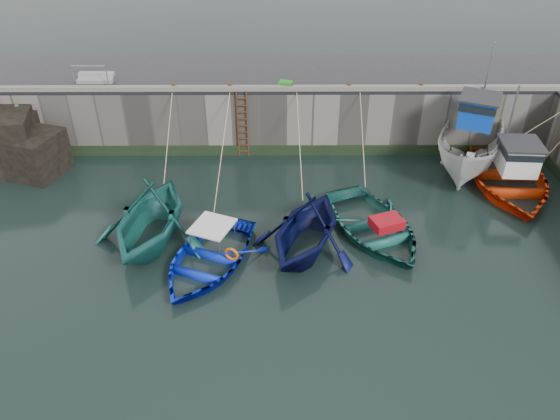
{
  "coord_description": "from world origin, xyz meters",
  "views": [
    {
      "loc": [
        -0.39,
        -12.89,
        12.39
      ],
      "look_at": [
        -0.31,
        3.56,
        1.2
      ],
      "focal_mm": 35.0,
      "sensor_mm": 36.0,
      "label": 1
    }
  ],
  "objects_px": {
    "boat_near_white": "(153,240)",
    "boat_near_blacktrim": "(305,250)",
    "boat_near_blue": "(208,264)",
    "bollard_a": "(174,87)",
    "boat_far_orange": "(508,176)",
    "bollard_c": "(291,86)",
    "boat_far_white": "(471,145)",
    "bollard_d": "(349,86)",
    "fish_crate": "(286,85)",
    "bollard_e": "(421,86)",
    "boat_near_navy": "(373,233)",
    "bollard_b": "(230,87)",
    "ladder": "(242,125)"
  },
  "relations": [
    {
      "from": "boat_near_blacktrim",
      "to": "bollard_c",
      "type": "distance_m",
      "value": 8.21
    },
    {
      "from": "boat_near_blacktrim",
      "to": "bollard_c",
      "type": "height_order",
      "value": "bollard_c"
    },
    {
      "from": "ladder",
      "to": "bollard_c",
      "type": "relative_size",
      "value": 11.43
    },
    {
      "from": "bollard_e",
      "to": "bollard_a",
      "type": "bearing_deg",
      "value": 180.0
    },
    {
      "from": "boat_near_blue",
      "to": "boat_near_navy",
      "type": "relative_size",
      "value": 0.93
    },
    {
      "from": "fish_crate",
      "to": "boat_near_blue",
      "type": "bearing_deg",
      "value": -91.13
    },
    {
      "from": "ladder",
      "to": "boat_far_white",
      "type": "distance_m",
      "value": 10.3
    },
    {
      "from": "bollard_b",
      "to": "bollard_e",
      "type": "xyz_separation_m",
      "value": [
        8.5,
        0.0,
        0.0
      ]
    },
    {
      "from": "boat_near_white",
      "to": "bollard_b",
      "type": "distance_m",
      "value": 8.08
    },
    {
      "from": "boat_far_orange",
      "to": "bollard_b",
      "type": "distance_m",
      "value": 12.69
    },
    {
      "from": "ladder",
      "to": "bollard_d",
      "type": "height_order",
      "value": "bollard_d"
    },
    {
      "from": "boat_near_blue",
      "to": "boat_far_white",
      "type": "distance_m",
      "value": 13.07
    },
    {
      "from": "ladder",
      "to": "bollard_e",
      "type": "bearing_deg",
      "value": 2.4
    },
    {
      "from": "boat_near_navy",
      "to": "bollard_a",
      "type": "height_order",
      "value": "bollard_a"
    },
    {
      "from": "ladder",
      "to": "boat_far_white",
      "type": "bearing_deg",
      "value": -6.31
    },
    {
      "from": "boat_near_white",
      "to": "boat_near_blacktrim",
      "type": "distance_m",
      "value": 5.69
    },
    {
      "from": "boat_far_orange",
      "to": "bollard_c",
      "type": "distance_m",
      "value": 10.18
    },
    {
      "from": "fish_crate",
      "to": "bollard_a",
      "type": "relative_size",
      "value": 2.07
    },
    {
      "from": "boat_far_white",
      "to": "fish_crate",
      "type": "bearing_deg",
      "value": -167.02
    },
    {
      "from": "boat_near_blue",
      "to": "boat_near_blacktrim",
      "type": "distance_m",
      "value": 3.55
    },
    {
      "from": "ladder",
      "to": "bollard_d",
      "type": "distance_m",
      "value": 5.11
    },
    {
      "from": "boat_near_white",
      "to": "boat_near_navy",
      "type": "height_order",
      "value": "boat_near_white"
    },
    {
      "from": "bollard_c",
      "to": "bollard_e",
      "type": "height_order",
      "value": "same"
    },
    {
      "from": "boat_near_navy",
      "to": "boat_far_orange",
      "type": "bearing_deg",
      "value": 8.04
    },
    {
      "from": "bollard_c",
      "to": "bollard_d",
      "type": "xyz_separation_m",
      "value": [
        2.6,
        0.0,
        0.0
      ]
    },
    {
      "from": "boat_near_white",
      "to": "boat_far_orange",
      "type": "distance_m",
      "value": 15.08
    },
    {
      "from": "bollard_b",
      "to": "boat_near_blacktrim",
      "type": "bearing_deg",
      "value": -67.51
    },
    {
      "from": "boat_near_navy",
      "to": "bollard_e",
      "type": "xyz_separation_m",
      "value": [
        2.76,
        6.48,
        3.3
      ]
    },
    {
      "from": "boat_near_white",
      "to": "boat_near_blacktrim",
      "type": "height_order",
      "value": "boat_near_white"
    },
    {
      "from": "boat_near_white",
      "to": "bollard_d",
      "type": "bearing_deg",
      "value": 50.15
    },
    {
      "from": "boat_near_blue",
      "to": "boat_far_orange",
      "type": "distance_m",
      "value": 13.46
    },
    {
      "from": "boat_near_blue",
      "to": "bollard_a",
      "type": "xyz_separation_m",
      "value": [
        -2.14,
        8.3,
        3.3
      ]
    },
    {
      "from": "ladder",
      "to": "boat_near_blacktrim",
      "type": "relative_size",
      "value": 0.67
    },
    {
      "from": "ladder",
      "to": "boat_near_white",
      "type": "bearing_deg",
      "value": -114.94
    },
    {
      "from": "bollard_d",
      "to": "boat_near_white",
      "type": "bearing_deg",
      "value": -138.66
    },
    {
      "from": "boat_near_blue",
      "to": "bollard_a",
      "type": "bearing_deg",
      "value": 126.78
    },
    {
      "from": "boat_far_white",
      "to": "bollard_e",
      "type": "distance_m",
      "value": 3.44
    },
    {
      "from": "fish_crate",
      "to": "bollard_d",
      "type": "distance_m",
      "value": 2.83
    },
    {
      "from": "bollard_a",
      "to": "bollard_e",
      "type": "bearing_deg",
      "value": 0.0
    },
    {
      "from": "boat_near_blacktrim",
      "to": "bollard_d",
      "type": "bearing_deg",
      "value": 96.07
    },
    {
      "from": "boat_near_blacktrim",
      "to": "bollard_a",
      "type": "distance_m",
      "value": 9.93
    },
    {
      "from": "ladder",
      "to": "boat_far_orange",
      "type": "relative_size",
      "value": 0.46
    },
    {
      "from": "boat_far_orange",
      "to": "bollard_d",
      "type": "bearing_deg",
      "value": 160.1
    },
    {
      "from": "bollard_c",
      "to": "bollard_e",
      "type": "xyz_separation_m",
      "value": [
        5.8,
        0.0,
        0.0
      ]
    },
    {
      "from": "boat_near_white",
      "to": "bollard_d",
      "type": "relative_size",
      "value": 18.51
    },
    {
      "from": "boat_near_blue",
      "to": "boat_near_blacktrim",
      "type": "bearing_deg",
      "value": 35.29
    },
    {
      "from": "boat_near_blacktrim",
      "to": "bollard_b",
      "type": "relative_size",
      "value": 17.0
    },
    {
      "from": "bollard_a",
      "to": "bollard_c",
      "type": "xyz_separation_m",
      "value": [
        5.2,
        0.0,
        0.0
      ]
    },
    {
      "from": "boat_near_white",
      "to": "bollard_e",
      "type": "relative_size",
      "value": 18.51
    },
    {
      "from": "bollard_b",
      "to": "bollard_c",
      "type": "height_order",
      "value": "same"
    }
  ]
}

